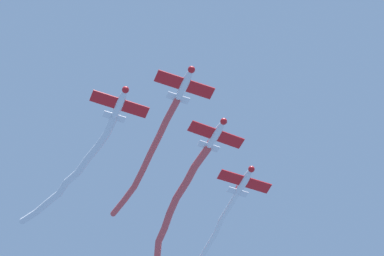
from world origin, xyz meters
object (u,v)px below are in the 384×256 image
(airplane_left_wing, at_px, (216,134))
(airplane_slot, at_px, (244,181))
(airplane_right_wing, at_px, (120,104))
(airplane_lead, at_px, (185,84))

(airplane_left_wing, height_order, airplane_slot, airplane_left_wing)
(airplane_right_wing, bearing_deg, airplane_lead, 47.00)
(airplane_left_wing, distance_m, airplane_right_wing, 12.13)
(airplane_lead, distance_m, airplane_slot, 16.31)
(airplane_right_wing, relative_size, airplane_slot, 1.00)
(airplane_lead, relative_size, airplane_slot, 1.00)
(airplane_left_wing, xyz_separation_m, airplane_right_wing, (8.60, 8.54, 0.30))
(airplane_lead, relative_size, airplane_right_wing, 1.00)
(airplane_slot, bearing_deg, airplane_left_wing, -48.90)
(airplane_lead, bearing_deg, airplane_left_wing, 131.15)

